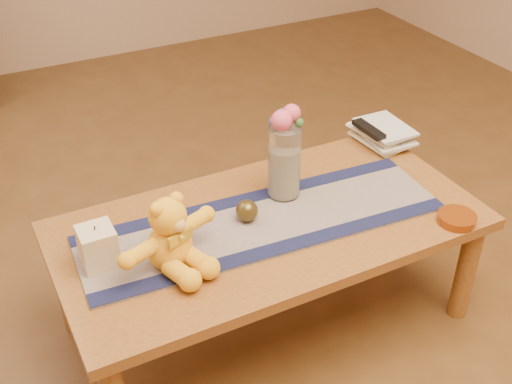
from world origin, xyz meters
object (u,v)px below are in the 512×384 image
glass_vase (284,162)px  book_bottom (365,145)px  pillar_candle (98,246)px  teddy_bear (168,233)px  tv_remote (369,129)px  amber_dish (457,219)px  bronze_ball (247,211)px

glass_vase → book_bottom: 0.49m
pillar_candle → teddy_bear: bearing=-26.5°
tv_remote → teddy_bear: bearing=-163.7°
amber_dish → tv_remote: bearing=87.9°
book_bottom → amber_dish: amber_dish is taller
glass_vase → teddy_bear: bearing=-161.1°
book_bottom → amber_dish: (-0.02, -0.54, 0.00)m
teddy_bear → bronze_ball: 0.32m
glass_vase → bronze_ball: glass_vase is taller
teddy_bear → tv_remote: 0.98m
pillar_candle → book_bottom: 1.14m
glass_vase → tv_remote: 0.47m
book_bottom → tv_remote: 0.08m
pillar_candle → book_bottom: size_ratio=0.56×
amber_dish → book_bottom: bearing=87.9°
pillar_candle → tv_remote: pillar_candle is taller
pillar_candle → tv_remote: (1.12, 0.21, 0.02)m
teddy_bear → pillar_candle: (-0.19, 0.09, -0.05)m
pillar_candle → glass_vase: glass_vase is taller
bronze_ball → tv_remote: 0.67m
bronze_ball → amber_dish: size_ratio=0.58×
glass_vase → bronze_ball: size_ratio=3.56×
glass_vase → amber_dish: bearing=-42.5°
tv_remote → glass_vase: bearing=-164.7°
bronze_ball → book_bottom: (0.63, 0.23, -0.03)m
pillar_candle → amber_dish: pillar_candle is taller
bronze_ball → book_bottom: bearing=19.7°
tv_remote → amber_dish: 0.54m
glass_vase → amber_dish: size_ratio=2.05×
pillar_candle → book_bottom: pillar_candle is taller
book_bottom → glass_vase: bearing=-166.5°
glass_vase → book_bottom: glass_vase is taller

